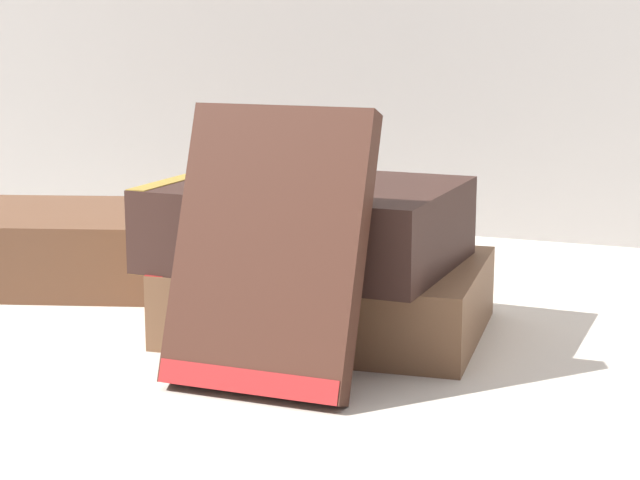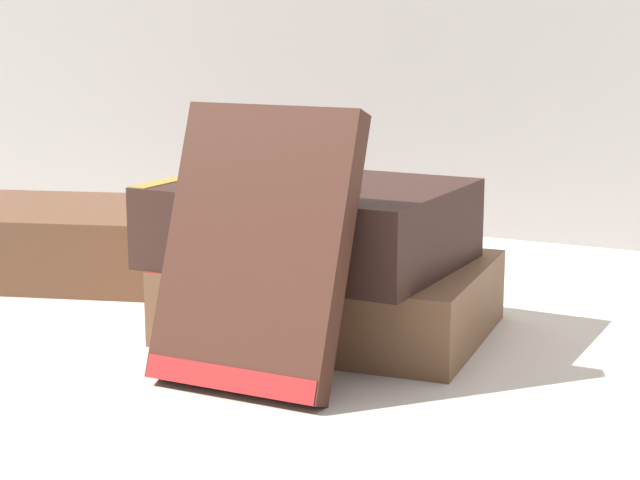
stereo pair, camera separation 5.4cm
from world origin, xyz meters
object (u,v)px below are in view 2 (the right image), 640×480
object	(u,v)px
book_side_left	(70,241)
book_leaning_front	(255,258)
pocket_watch	(313,186)
book_flat_bottom	(325,296)
book_flat_top	(303,222)

from	to	relation	value
book_side_left	book_leaning_front	xyz separation A→B (m)	(0.24, -0.15, 0.04)
book_leaning_front	pocket_watch	bearing A→B (deg)	89.44
book_flat_bottom	book_flat_top	xyz separation A→B (m)	(-0.01, -0.01, 0.05)
book_flat_bottom	book_leaning_front	distance (m)	0.11
pocket_watch	book_flat_bottom	bearing A→B (deg)	106.00
book_side_left	book_leaning_front	size ratio (longest dim) A/B	1.92
book_flat_top	book_side_left	distance (m)	0.23
book_flat_top	book_side_left	size ratio (longest dim) A/B	0.62
book_flat_bottom	book_side_left	distance (m)	0.23
book_side_left	pocket_watch	xyz separation A→B (m)	(0.24, -0.08, 0.07)
book_leaning_front	pocket_watch	size ratio (longest dim) A/B	2.77
book_flat_top	book_leaning_front	xyz separation A→B (m)	(0.02, -0.09, -0.00)
book_flat_bottom	pocket_watch	size ratio (longest dim) A/B	3.71
book_flat_top	book_flat_bottom	bearing A→B (deg)	43.54
book_flat_bottom	book_side_left	size ratio (longest dim) A/B	0.70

